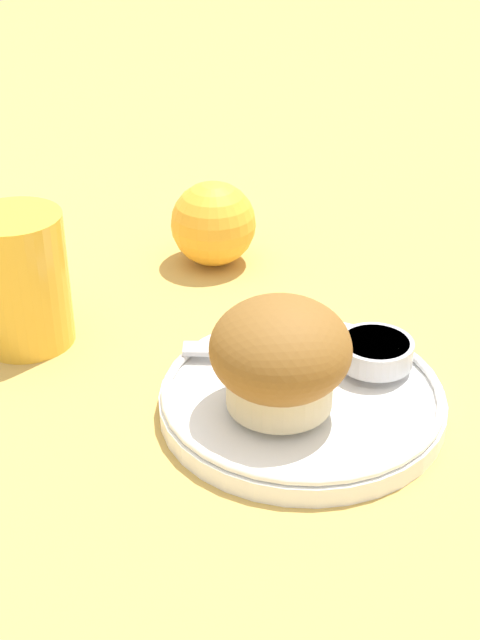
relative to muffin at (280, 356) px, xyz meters
name	(u,v)px	position (x,y,z in m)	size (l,w,h in m)	color
ground_plane	(297,406)	(0.02, 0.02, -0.06)	(3.00, 3.00, 0.00)	tan
plate	(307,398)	(0.03, 0.01, -0.05)	(0.19, 0.19, 0.02)	white
muffin	(280,356)	(0.00, 0.00, 0.00)	(0.09, 0.09, 0.07)	beige
cream_ramekin	(374,349)	(0.08, 0.02, -0.03)	(0.05, 0.05, 0.02)	silver
berry_pair	(300,349)	(0.04, 0.04, -0.03)	(0.03, 0.01, 0.01)	#4C194C
butter_knife	(291,349)	(0.04, 0.05, -0.03)	(0.14, 0.08, 0.00)	#B7B7BC
orange_fruit	(213,224)	(0.06, 0.24, -0.02)	(0.07, 0.07, 0.07)	#F4A82D
juice_glass	(21,280)	(-0.12, 0.18, 0.00)	(0.07, 0.07, 0.10)	gold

